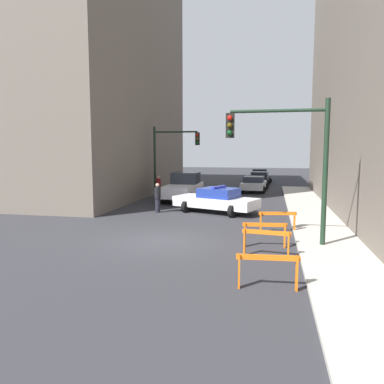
{
  "coord_description": "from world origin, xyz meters",
  "views": [
    {
      "loc": [
        4.05,
        -13.72,
        3.55
      ],
      "look_at": [
        -0.46,
        7.33,
        1.09
      ],
      "focal_mm": 35.0,
      "sensor_mm": 36.0,
      "label": 1
    }
  ],
  "objects": [
    {
      "name": "building_corner_left",
      "position": [
        -12.0,
        14.0,
        9.84
      ],
      "size": [
        14.0,
        20.0,
        19.68
      ],
      "color": "#6B6056",
      "rests_on": "ground_plane"
    },
    {
      "name": "sidewalk_right",
      "position": [
        6.2,
        0.0,
        0.06
      ],
      "size": [
        2.4,
        44.0,
        0.12
      ],
      "color": "#B2ADA3",
      "rests_on": "ground_plane"
    },
    {
      "name": "parked_car_mid",
      "position": [
        2.85,
        24.54,
        0.67
      ],
      "size": [
        2.45,
        4.4,
        1.31
      ],
      "rotation": [
        0.0,
        0.0,
        -0.06
      ],
      "color": "black",
      "rests_on": "ground_plane"
    },
    {
      "name": "police_car",
      "position": [
        1.04,
        6.88,
        0.72
      ],
      "size": [
        5.05,
        3.4,
        1.52
      ],
      "rotation": [
        0.0,
        0.0,
        1.21
      ],
      "color": "white",
      "rests_on": "ground_plane"
    },
    {
      "name": "barrier_corner",
      "position": [
        4.33,
        2.43,
        0.62
      ],
      "size": [
        1.58,
        0.43,
        0.9
      ],
      "rotation": [
        0.0,
        0.0,
        0.19
      ],
      "color": "orange",
      "rests_on": "ground_plane"
    },
    {
      "name": "ground_plane",
      "position": [
        0.0,
        0.0,
        0.0
      ],
      "size": [
        120.0,
        120.0,
        0.0
      ],
      "primitive_type": "plane",
      "color": "#2D2D33"
    },
    {
      "name": "pedestrian_corner",
      "position": [
        -3.93,
        11.97,
        0.86
      ],
      "size": [
        0.37,
        0.37,
        1.66
      ],
      "rotation": [
        0.0,
        0.0,
        4.75
      ],
      "color": "#474C66",
      "rests_on": "ground_plane"
    },
    {
      "name": "barrier_mid",
      "position": [
        3.92,
        -1.41,
        0.62
      ],
      "size": [
        1.59,
        0.34,
        0.9
      ],
      "rotation": [
        0.0,
        0.0,
        -0.12
      ],
      "color": "orange",
      "rests_on": "ground_plane"
    },
    {
      "name": "parked_car_far",
      "position": [
        2.66,
        30.1,
        0.67
      ],
      "size": [
        2.34,
        4.34,
        1.31
      ],
      "rotation": [
        0.0,
        0.0,
        0.02
      ],
      "color": "black",
      "rests_on": "ground_plane"
    },
    {
      "name": "pedestrian_crossing",
      "position": [
        -2.21,
        6.28,
        0.86
      ],
      "size": [
        0.41,
        0.41,
        1.66
      ],
      "rotation": [
        0.0,
        0.0,
        3.3
      ],
      "color": "black",
      "rests_on": "ground_plane"
    },
    {
      "name": "white_truck",
      "position": [
        -2.05,
        11.72,
        0.91
      ],
      "size": [
        2.68,
        5.42,
        1.9
      ],
      "rotation": [
        0.0,
        0.0,
        -0.01
      ],
      "color": "silver",
      "rests_on": "ground_plane"
    },
    {
      "name": "barrier_back",
      "position": [
        3.84,
        -0.14,
        0.62
      ],
      "size": [
        1.59,
        0.34,
        0.9
      ],
      "rotation": [
        0.0,
        0.0,
        0.12
      ],
      "color": "orange",
      "rests_on": "ground_plane"
    },
    {
      "name": "parked_car_near",
      "position": [
        2.59,
        17.96,
        0.67
      ],
      "size": [
        2.46,
        4.41,
        1.31
      ],
      "rotation": [
        0.0,
        0.0,
        -0.06
      ],
      "color": "silver",
      "rests_on": "ground_plane"
    },
    {
      "name": "barrier_front",
      "position": [
        4.0,
        -4.33,
        0.62
      ],
      "size": [
        1.6,
        0.28,
        0.9
      ],
      "rotation": [
        0.0,
        0.0,
        0.08
      ],
      "color": "orange",
      "rests_on": "ground_plane"
    },
    {
      "name": "traffic_light_far",
      "position": [
        -3.3,
        12.65,
        3.4
      ],
      "size": [
        3.44,
        0.35,
        5.2
      ],
      "color": "black",
      "rests_on": "ground_plane"
    },
    {
      "name": "traffic_light_near",
      "position": [
        4.73,
        0.22,
        3.53
      ],
      "size": [
        3.64,
        0.35,
        5.2
      ],
      "color": "black",
      "rests_on": "sidewalk_right"
    }
  ]
}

